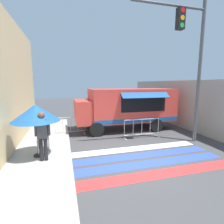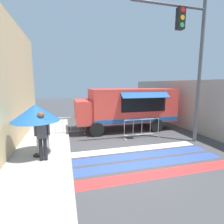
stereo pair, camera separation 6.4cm
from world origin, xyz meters
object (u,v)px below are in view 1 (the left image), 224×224
Objects in this scene: patio_umbrella at (36,113)px; barricade_front at (142,129)px; traffic_signal_pole at (189,49)px; folding_chair at (43,135)px; food_truck at (124,106)px; vendor_person at (42,133)px; barricade_side at (70,126)px.

patio_umbrella reaches higher than barricade_front.
folding_chair is (-6.55, 0.53, -3.71)m from traffic_signal_pole.
folding_chair is at bearing 80.22° from patio_umbrella.
food_truck is 2.22m from barricade_front.
traffic_signal_pole is at bearing -4.59° from vendor_person.
traffic_signal_pole is 7.24m from vendor_person.
food_truck is 3.61× the size of barricade_side.
barricade_side is at bearing 62.27° from vendor_person.
barricade_front is 3.99m from barricade_side.
barricade_front and barricade_side have the same top height.
barricade_side is at bearing 69.43° from folding_chair.
vendor_person reaches higher than barricade_side.
vendor_person is at bearing -174.25° from traffic_signal_pole.
vendor_person is (0.12, -1.18, 0.43)m from folding_chair.
patio_umbrella is at bearing -178.48° from traffic_signal_pole.
food_truck is at bearing 121.95° from traffic_signal_pole.
food_truck reaches higher than folding_chair.
traffic_signal_pole is at bearing -58.05° from food_truck.
barricade_front is (4.74, 1.89, -0.65)m from vendor_person.
barricade_front is (4.87, 0.71, -0.23)m from folding_chair.
traffic_signal_pole is at bearing 1.52° from patio_umbrella.
traffic_signal_pole is 3.35× the size of patio_umbrella.
patio_umbrella is 0.84m from vendor_person.
food_truck reaches higher than barricade_side.
barricade_front is (0.32, -1.96, -0.99)m from food_truck.
vendor_person is at bearing -62.47° from patio_umbrella.
vendor_person is at bearing -107.39° from barricade_side.
patio_umbrella is at bearing -144.10° from food_truck.
folding_chair is 1.26m from vendor_person.
barricade_side is (-5.33, 2.85, -3.95)m from traffic_signal_pole.
folding_chair is (-4.55, -2.67, -0.77)m from food_truck.
food_truck is 4.79m from traffic_signal_pole.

